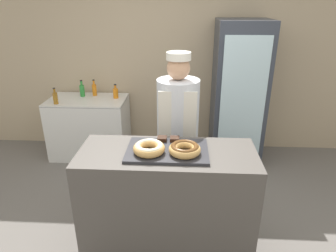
{
  "coord_description": "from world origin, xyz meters",
  "views": [
    {
      "loc": [
        0.12,
        -2.08,
        2.09
      ],
      "look_at": [
        0.0,
        0.1,
        1.16
      ],
      "focal_mm": 32.0,
      "sensor_mm": 36.0,
      "label": 1
    }
  ],
  "objects": [
    {
      "name": "donut_chocolate_glaze",
      "position": [
        0.14,
        -0.06,
        1.04
      ],
      "size": [
        0.24,
        0.24,
        0.08
      ],
      "color": "tan",
      "rests_on": "serving_tray"
    },
    {
      "name": "beverage_fridge",
      "position": [
        0.83,
        1.74,
        0.94
      ],
      "size": [
        0.66,
        0.66,
        1.87
      ],
      "color": "#333842",
      "rests_on": "ground_plane"
    },
    {
      "name": "baker_person",
      "position": [
        0.07,
        0.65,
        0.86
      ],
      "size": [
        0.41,
        0.41,
        1.65
      ],
      "color": "#4C4C51",
      "rests_on": "ground_plane"
    },
    {
      "name": "bottle_orange_b",
      "position": [
        -1.14,
        1.92,
        0.92
      ],
      "size": [
        0.06,
        0.06,
        0.23
      ],
      "color": "orange",
      "rests_on": "chest_freezer"
    },
    {
      "name": "bottle_amber",
      "position": [
        -1.54,
        1.53,
        0.91
      ],
      "size": [
        0.06,
        0.06,
        0.21
      ],
      "color": "#99661E",
      "rests_on": "chest_freezer"
    },
    {
      "name": "brownie_back_right",
      "position": [
        0.05,
        0.16,
        1.02
      ],
      "size": [
        0.08,
        0.08,
        0.03
      ],
      "color": "black",
      "rests_on": "serving_tray"
    },
    {
      "name": "display_counter",
      "position": [
        0.0,
        0.0,
        0.49
      ],
      "size": [
        1.42,
        0.58,
        0.98
      ],
      "color": "#4C4742",
      "rests_on": "ground_plane"
    },
    {
      "name": "bottle_green",
      "position": [
        -1.3,
        1.87,
        0.92
      ],
      "size": [
        0.07,
        0.07,
        0.23
      ],
      "color": "#2D8C38",
      "rests_on": "chest_freezer"
    },
    {
      "name": "serving_tray",
      "position": [
        0.0,
        0.0,
        0.99
      ],
      "size": [
        0.64,
        0.42,
        0.02
      ],
      "color": "#2D2D33",
      "rests_on": "display_counter"
    },
    {
      "name": "brownie_back_left",
      "position": [
        -0.05,
        0.16,
        1.02
      ],
      "size": [
        0.08,
        0.08,
        0.03
      ],
      "color": "black",
      "rests_on": "serving_tray"
    },
    {
      "name": "chest_freezer",
      "position": [
        -1.2,
        1.75,
        0.42
      ],
      "size": [
        1.05,
        0.63,
        0.83
      ],
      "color": "silver",
      "rests_on": "ground_plane"
    },
    {
      "name": "wall_back",
      "position": [
        0.0,
        2.13,
        1.35
      ],
      "size": [
        8.0,
        0.06,
        2.7
      ],
      "color": "tan",
      "rests_on": "ground_plane"
    },
    {
      "name": "donut_light_glaze",
      "position": [
        -0.14,
        -0.06,
        1.04
      ],
      "size": [
        0.24,
        0.24,
        0.08
      ],
      "color": "tan",
      "rests_on": "serving_tray"
    },
    {
      "name": "bottle_orange",
      "position": [
        -0.81,
        1.82,
        0.91
      ],
      "size": [
        0.07,
        0.07,
        0.2
      ],
      "color": "orange",
      "rests_on": "chest_freezer"
    },
    {
      "name": "ground_plane",
      "position": [
        0.0,
        0.0,
        0.0
      ],
      "size": [
        14.0,
        14.0,
        0.0
      ],
      "primitive_type": "plane",
      "color": "#66605B"
    }
  ]
}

